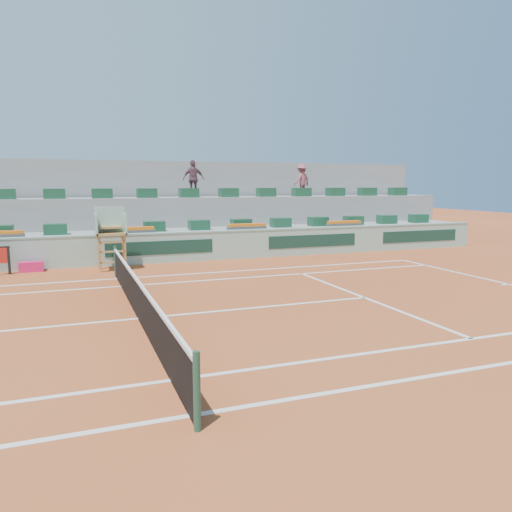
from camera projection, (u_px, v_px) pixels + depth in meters
name	position (u px, v px, depth m)	size (l,w,h in m)	color
ground	(138.00, 319.00, 12.13)	(90.00, 90.00, 0.00)	#9E431E
seating_tier_lower	(106.00, 245.00, 21.96)	(36.00, 4.00, 1.20)	gray
seating_tier_upper	(103.00, 226.00, 23.34)	(36.00, 2.40, 2.60)	gray
stadium_back_wall	(100.00, 205.00, 24.69)	(36.00, 0.40, 4.40)	gray
player_bag	(31.00, 267.00, 18.58)	(0.85, 0.38, 0.38)	#DD1C5F
spectator_mid	(193.00, 179.00, 24.13)	(1.05, 0.44, 1.79)	brown
spectator_right	(302.00, 180.00, 26.10)	(1.08, 0.62, 1.68)	#974B53
court_lines	(138.00, 319.00, 12.13)	(23.89, 11.09, 0.01)	silver
tennis_net	(138.00, 298.00, 12.06)	(0.10, 11.97, 1.10)	black
advertising_hoarding	(110.00, 250.00, 19.92)	(36.00, 0.34, 1.26)	#92B7A8
umpire_chair	(111.00, 229.00, 18.86)	(1.10, 0.90, 2.40)	olive
seat_row_lower	(106.00, 228.00, 21.01)	(32.90, 0.60, 0.44)	#17462B
seat_row_upper	(102.00, 193.00, 22.57)	(32.90, 0.60, 0.44)	#17462B
flower_planters	(69.00, 233.00, 19.76)	(26.80, 0.36, 0.28)	#4A4A4A
towel_rack	(3.00, 258.00, 17.93)	(0.51, 0.09, 1.03)	black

